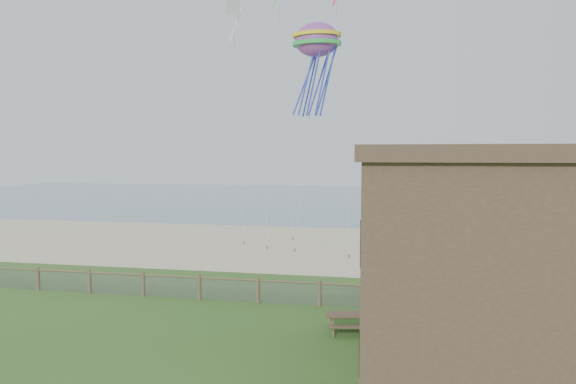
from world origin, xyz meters
TOP-DOWN VIEW (x-y plane):
  - ground at (0.00, 0.00)m, footprint 160.00×160.00m
  - sand_beach at (0.00, 22.00)m, footprint 72.00×20.00m
  - ocean at (0.00, 66.00)m, footprint 160.00×68.00m
  - chainlink_fence at (0.00, 6.00)m, footprint 36.20×0.20m
  - motel_deck at (13.00, 5.00)m, footprint 15.00×2.00m
  - picnic_table at (4.72, 2.73)m, footprint 2.19×1.80m
  - octopus_kite at (1.40, 16.29)m, footprint 3.48×2.66m
  - kite_white at (-4.64, 17.40)m, footprint 1.79×2.07m

SIDE VIEW (x-z plane):
  - ground at x=0.00m, z-range 0.00..0.00m
  - ocean at x=0.00m, z-range -0.01..0.01m
  - sand_beach at x=0.00m, z-range -0.01..0.01m
  - motel_deck at x=13.00m, z-range 0.00..0.50m
  - picnic_table at x=4.72m, z-range 0.00..0.83m
  - chainlink_fence at x=0.00m, z-range -0.07..1.18m
  - octopus_kite at x=1.40m, z-range 9.68..16.32m
  - kite_white at x=-4.64m, z-range 15.52..18.19m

